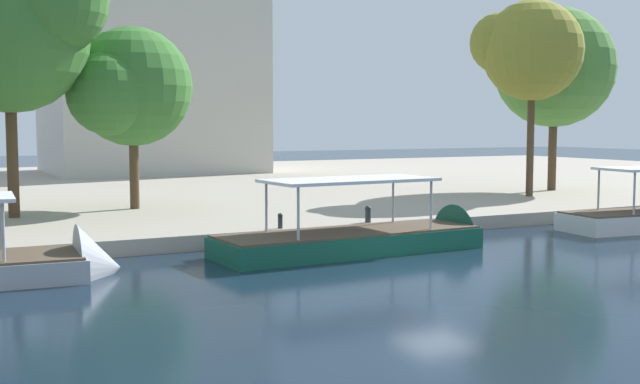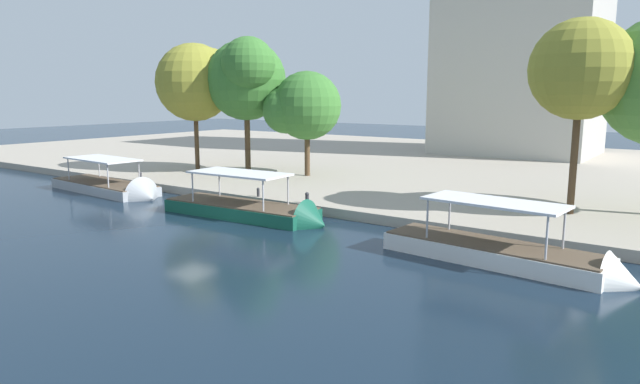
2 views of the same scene
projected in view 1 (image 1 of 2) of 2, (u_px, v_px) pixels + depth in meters
The scene contains 9 objects.
ground_plane at pixel (436, 272), 27.05m from camera, with size 220.00×220.00×0.00m, color #142333.
dock_promenade at pixel (152, 188), 58.36m from camera, with size 120.00×55.00×0.64m, color #A39989.
tour_boat_1 at pixel (374, 242), 31.60m from camera, with size 12.09×3.72×4.16m.
mooring_bollard_0 at pixel (280, 220), 33.32m from camera, with size 0.22×0.22×0.65m.
mooring_bollard_2 at pixel (368, 213), 35.36m from camera, with size 0.28×0.28×0.75m.
tree_1 at pixel (126, 91), 40.46m from camera, with size 6.55×6.57×9.28m.
tree_2 at pixel (529, 52), 47.57m from camera, with size 6.14×6.19×11.71m.
tree_3 at pixel (555, 66), 52.12m from camera, with size 7.77×7.77×11.90m.
tree_4 at pixel (17, 25), 36.26m from camera, with size 7.88×7.72×12.23m.
Camera 1 is at (-15.74, -21.94, 5.02)m, focal length 44.84 mm.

